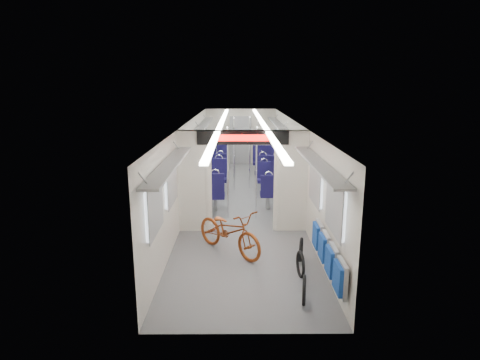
{
  "coord_description": "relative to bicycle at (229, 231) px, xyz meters",
  "views": [
    {
      "loc": [
        -0.11,
        -10.77,
        3.28
      ],
      "look_at": [
        -0.06,
        -1.59,
        1.08
      ],
      "focal_mm": 30.0,
      "sensor_mm": 36.0,
      "label": 1
    }
  ],
  "objects": [
    {
      "name": "seat_bay_far_left",
      "position": [
        -0.65,
        6.86,
        0.09
      ],
      "size": [
        0.93,
        2.15,
        1.12
      ],
      "color": "#100C37",
      "rests_on": "ground"
    },
    {
      "name": "flip_bench",
      "position": [
        1.64,
        -1.4,
        0.12
      ],
      "size": [
        0.12,
        2.09,
        0.5
      ],
      "color": "gray",
      "rests_on": "carriage"
    },
    {
      "name": "seat_bay_near_left",
      "position": [
        -0.65,
        3.7,
        0.11
      ],
      "size": [
        0.95,
        2.27,
        1.16
      ],
      "color": "#100C37",
      "rests_on": "ground"
    },
    {
      "name": "stanchion_far_right",
      "position": [
        0.54,
        5.16,
        0.69
      ],
      "size": [
        0.04,
        0.04,
        2.3
      ],
      "primitive_type": "cylinder",
      "color": "silver",
      "rests_on": "ground"
    },
    {
      "name": "bike_hoop_c",
      "position": [
        1.37,
        -0.41,
        -0.25
      ],
      "size": [
        0.16,
        0.47,
        0.47
      ],
      "primitive_type": "torus",
      "rotation": [
        1.57,
        0.0,
        1.33
      ],
      "color": "black",
      "rests_on": "ground"
    },
    {
      "name": "stanchion_far_left",
      "position": [
        0.06,
        4.9,
        0.69
      ],
      "size": [
        0.04,
        0.04,
        2.3
      ],
      "primitive_type": "cylinder",
      "color": "silver",
      "rests_on": "ground"
    },
    {
      "name": "stanchion_near_left",
      "position": [
        -0.07,
        2.12,
        0.69
      ],
      "size": [
        0.04,
        0.04,
        2.3
      ],
      "primitive_type": "cylinder",
      "color": "silver",
      "rests_on": "ground"
    },
    {
      "name": "bike_hoop_b",
      "position": [
        1.26,
        -1.06,
        -0.24
      ],
      "size": [
        0.1,
        0.49,
        0.48
      ],
      "primitive_type": "torus",
      "rotation": [
        1.57,
        0.0,
        1.67
      ],
      "color": "black",
      "rests_on": "ground"
    },
    {
      "name": "seat_bay_near_right",
      "position": [
        1.22,
        3.7,
        0.07
      ],
      "size": [
        0.89,
        1.98,
        1.07
      ],
      "color": "#100C37",
      "rests_on": "ground"
    },
    {
      "name": "bike_hoop_a",
      "position": [
        1.18,
        -1.94,
        -0.25
      ],
      "size": [
        0.13,
        0.47,
        0.47
      ],
      "primitive_type": "torus",
      "rotation": [
        1.57,
        0.0,
        1.41
      ],
      "color": "black",
      "rests_on": "ground"
    },
    {
      "name": "stanchion_near_right",
      "position": [
        0.62,
        2.1,
        0.69
      ],
      "size": [
        0.04,
        0.04,
        2.3
      ],
      "primitive_type": "cylinder",
      "color": "silver",
      "rests_on": "ground"
    },
    {
      "name": "bicycle",
      "position": [
        0.0,
        0.0,
        0.0
      ],
      "size": [
        1.64,
        1.69,
        0.92
      ],
      "primitive_type": "imported",
      "rotation": [
        0.0,
        0.0,
        0.76
      ],
      "color": "brown",
      "rests_on": "ground"
    },
    {
      "name": "seat_bay_far_right",
      "position": [
        1.22,
        6.41,
        0.11
      ],
      "size": [
        0.96,
        2.3,
        1.17
      ],
      "color": "#100C37",
      "rests_on": "ground"
    },
    {
      "name": "carriage",
      "position": [
        0.28,
        3.04,
        1.04
      ],
      "size": [
        12.0,
        12.02,
        2.31
      ],
      "color": "#515456",
      "rests_on": "ground"
    }
  ]
}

